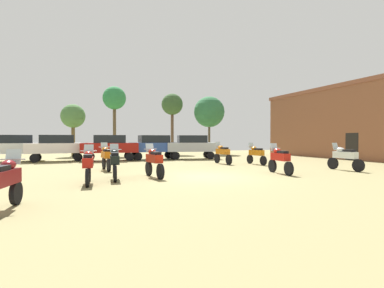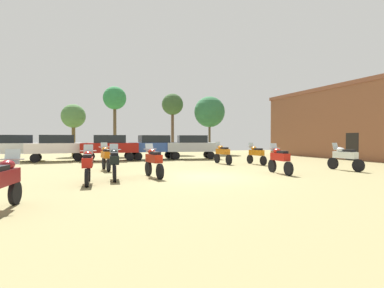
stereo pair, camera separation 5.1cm
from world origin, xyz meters
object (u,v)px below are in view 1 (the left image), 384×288
brick_building (377,121)px  motorcycle_2 (4,181)px  car_1 (192,145)px  tree_1 (114,99)px  motorcycle_10 (115,162)px  car_2 (15,146)px  car_5 (57,146)px  motorcycle_4 (88,165)px  motorcycle_1 (256,154)px  tree_6 (209,112)px  motorcycle_5 (345,157)px  motorcycle_8 (223,153)px  car_3 (154,145)px  tree_4 (73,117)px  motorcycle_7 (154,161)px  motorcycle_9 (106,157)px  car_4 (110,146)px  tree_2 (172,105)px  motorcycle_3 (280,159)px

brick_building → motorcycle_2: size_ratio=10.52×
car_1 → tree_1: tree_1 is taller
brick_building → motorcycle_10: bearing=-167.2°
car_2 → car_5: same height
tree_1 → motorcycle_4: bearing=-98.9°
motorcycle_2 → car_1: size_ratio=0.45×
car_1 → car_2: (-13.54, 2.05, 0.00)m
motorcycle_1 → car_2: bearing=147.8°
motorcycle_4 → tree_6: 23.96m
motorcycle_5 → motorcycle_2: bearing=-169.6°
motorcycle_8 → car_1: bearing=88.4°
motorcycle_1 → motorcycle_10: (-9.65, -4.15, 0.03)m
motorcycle_2 → tree_6: tree_6 is taller
car_3 → car_5: (-7.41, 0.52, 0.00)m
car_5 → tree_1: tree_1 is taller
motorcycle_8 → motorcycle_4: bearing=-148.1°
tree_4 → car_1: bearing=-40.4°
brick_building → motorcycle_1: size_ratio=10.34×
car_1 → car_3: bearing=91.5°
brick_building → motorcycle_7: bearing=-166.3°
motorcycle_9 → tree_1: bearing=77.3°
motorcycle_4 → brick_building: bearing=18.3°
car_1 → tree_6: bearing=-22.3°
motorcycle_4 → tree_1: bearing=85.0°
motorcycle_2 → car_3: (7.47, 16.05, 0.46)m
car_1 → motorcycle_1: bearing=-151.7°
motorcycle_7 → car_4: (-0.87, 11.14, 0.44)m
tree_6 → motorcycle_8: bearing=-110.3°
car_5 → car_2: bearing=66.9°
motorcycle_1 → car_5: bearing=145.6°
tree_2 → tree_1: bearing=-176.8°
motorcycle_3 → motorcycle_5: motorcycle_5 is taller
car_1 → car_4: bearing=97.6°
motorcycle_4 → motorcycle_8: motorcycle_8 is taller
motorcycle_5 → motorcycle_10: (-12.06, 0.76, 0.00)m
motorcycle_2 → car_2: 17.81m
motorcycle_8 → car_5: car_5 is taller
motorcycle_4 → motorcycle_5: bearing=4.6°
brick_building → car_4: 22.10m
brick_building → car_4: brick_building is taller
motorcycle_9 → motorcycle_8: bearing=5.9°
car_1 → tree_1: 11.18m
motorcycle_5 → tree_1: tree_1 is taller
brick_building → car_2: size_ratio=4.80×
motorcycle_2 → motorcycle_7: 6.76m
motorcycle_7 → tree_2: size_ratio=0.31×
brick_building → tree_1: tree_1 is taller
motorcycle_9 → tree_4: (-1.92, 15.04, 3.16)m
car_3 → tree_1: (-2.32, 8.00, 4.69)m
motorcycle_5 → car_5: car_5 is taller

